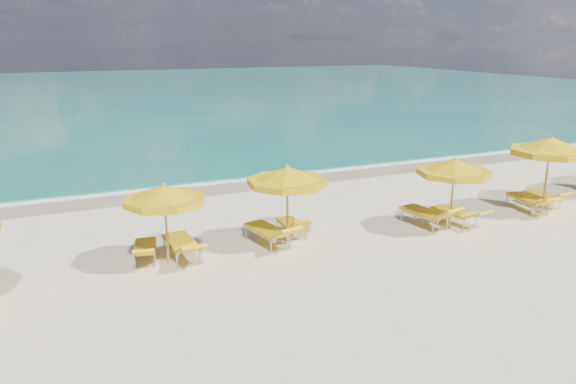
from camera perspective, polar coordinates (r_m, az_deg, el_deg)
name	(u,v)px	position (r m, az deg, el deg)	size (l,w,h in m)	color
ground_plane	(310,247)	(15.47, 2.28, -5.64)	(120.00, 120.00, 0.00)	beige
ocean	(104,93)	(61.51, -18.22, 9.49)	(120.00, 80.00, 0.30)	#126752
wet_sand_band	(226,185)	(22.03, -6.27, 0.72)	(120.00, 2.60, 0.01)	tan
foam_line	(220,180)	(22.77, -6.90, 1.18)	(120.00, 1.20, 0.03)	white
whitecap_near	(52,153)	(30.43, -22.86, 3.69)	(14.00, 0.36, 0.05)	white
whitecap_far	(262,119)	(40.03, -2.70, 7.43)	(18.00, 0.30, 0.05)	white
umbrella_3	(164,195)	(14.20, -12.45, -0.32)	(2.19, 2.19, 2.10)	tan
umbrella_4	(287,177)	(15.15, -0.07, 1.56)	(2.73, 2.73, 2.26)	tan
umbrella_5	(454,168)	(17.12, 16.54, 2.35)	(2.42, 2.42, 2.20)	tan
umbrella_6	(550,147)	(19.95, 25.08, 4.18)	(3.20, 3.20, 2.54)	tan
lounger_3_left	(145,253)	(15.01, -14.28, -5.99)	(0.87, 1.74, 0.68)	#A5A8AD
lounger_3_right	(182,249)	(14.95, -10.73, -5.70)	(0.73, 2.06, 0.77)	#A5A8AD
lounger_4_left	(268,236)	(15.59, -2.03, -4.51)	(1.01, 2.09, 0.84)	#A5A8AD
lounger_4_right	(292,229)	(16.30, 0.39, -3.75)	(0.65, 1.63, 0.78)	#A5A8AD
lounger_5_left	(425,218)	(17.61, 13.78, -2.58)	(0.93, 2.10, 0.88)	#A5A8AD
lounger_5_right	(455,217)	(18.07, 16.62, -2.42)	(0.93, 1.95, 0.70)	#A5A8AD
lounger_6_left	(528,204)	(20.21, 23.21, -1.12)	(0.92, 2.06, 0.79)	#A5A8AD
lounger_6_right	(543,199)	(21.07, 24.46, -0.70)	(0.73, 1.77, 0.72)	#A5A8AD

